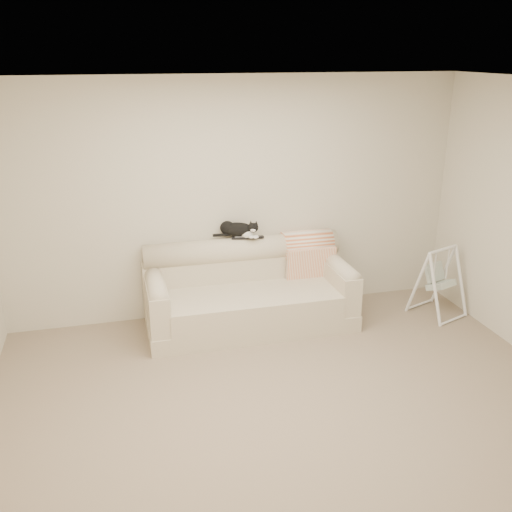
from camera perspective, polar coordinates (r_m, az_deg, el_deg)
The scene contains 8 objects.
ground_plane at distance 4.96m, azimuth 3.48°, elevation -14.76°, with size 5.00×5.00×0.00m, color #776752.
room_shell at distance 4.28m, azimuth 3.90°, elevation 2.29°, with size 5.04×4.04×2.60m.
sofa at distance 6.16m, azimuth -0.76°, elevation -3.72°, with size 2.20×0.93×0.90m.
remote_a at distance 6.16m, azimuth -1.64°, elevation 1.84°, with size 0.19×0.08×0.03m.
remote_b at distance 6.19m, azimuth -0.01°, elevation 1.90°, with size 0.17×0.06×0.02m.
tuxedo_cat at distance 6.17m, azimuth -1.80°, elevation 2.69°, with size 0.49×0.35×0.20m.
throw_blanket at distance 6.43m, azimuth 5.15°, elevation 0.81°, with size 0.56×0.38×0.58m.
baby_swing at distance 6.68m, azimuth 17.82°, elevation -2.41°, with size 0.63×0.65×0.79m.
Camera 1 is at (-1.31, -3.87, 2.82)m, focal length 40.00 mm.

